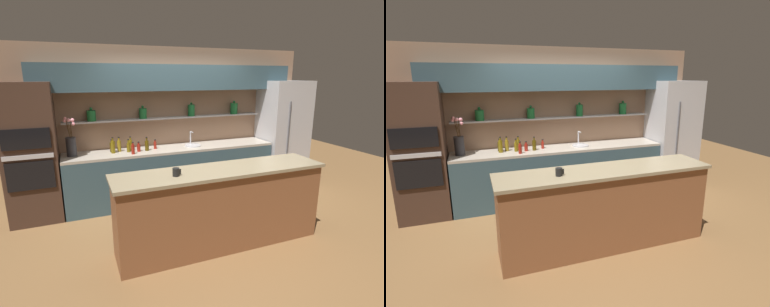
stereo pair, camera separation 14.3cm
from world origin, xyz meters
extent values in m
plane|color=brown|center=(0.00, 0.00, 0.00)|extent=(12.00, 12.00, 0.00)
cube|color=#937056|center=(0.00, 1.60, 1.30)|extent=(5.20, 0.10, 2.60)
cube|color=#B7B7BC|center=(-0.06, 1.46, 1.41)|extent=(3.50, 0.18, 0.02)
cylinder|color=#19602D|center=(-1.35, 1.45, 1.51)|extent=(0.14, 0.14, 0.17)
sphere|color=#19602D|center=(-1.35, 1.45, 1.61)|extent=(0.05, 0.05, 0.05)
cylinder|color=#19602D|center=(-0.53, 1.45, 1.51)|extent=(0.13, 0.13, 0.17)
sphere|color=#19602D|center=(-0.53, 1.45, 1.61)|extent=(0.04, 0.04, 0.04)
cylinder|color=#19602D|center=(0.35, 1.45, 1.52)|extent=(0.12, 0.12, 0.20)
sphere|color=#19602D|center=(0.35, 1.45, 1.64)|extent=(0.04, 0.04, 0.04)
cylinder|color=#19602D|center=(1.22, 1.45, 1.52)|extent=(0.14, 0.14, 0.20)
sphere|color=#19602D|center=(1.22, 1.45, 1.65)|extent=(0.05, 0.05, 0.05)
cube|color=#334C56|center=(0.00, 1.38, 2.09)|extent=(4.42, 0.34, 0.42)
cube|color=#334C56|center=(-0.06, 1.24, 0.44)|extent=(3.60, 0.62, 0.88)
cube|color=#ADA393|center=(-0.06, 1.24, 0.90)|extent=(3.60, 0.62, 0.04)
cube|color=brown|center=(0.00, -0.44, 0.49)|extent=(2.62, 0.55, 0.98)
cube|color=gray|center=(0.00, -0.44, 1.00)|extent=(2.68, 0.61, 0.04)
cube|color=#B7B7BC|center=(2.18, 1.20, 1.02)|extent=(0.84, 0.70, 2.03)
cylinder|color=#4C4C51|center=(2.03, 0.83, 1.12)|extent=(0.02, 0.02, 1.12)
cube|color=#3D281E|center=(-2.24, 1.24, 1.02)|extent=(0.72, 0.62, 2.04)
cube|color=black|center=(-2.24, 0.92, 0.78)|extent=(0.60, 0.02, 0.40)
cube|color=black|center=(-2.24, 0.92, 1.30)|extent=(0.60, 0.02, 0.28)
cube|color=#B7B7BC|center=(-2.24, 0.92, 1.05)|extent=(0.63, 0.02, 0.06)
cylinder|color=#2D2D33|center=(-1.69, 1.28, 1.07)|extent=(0.15, 0.15, 0.29)
cylinder|color=#4C3319|center=(-1.71, 1.26, 1.36)|extent=(0.05, 0.05, 0.29)
sphere|color=pink|center=(-1.74, 1.24, 1.51)|extent=(0.04, 0.04, 0.04)
cylinder|color=#4C3319|center=(-1.67, 1.29, 1.34)|extent=(0.02, 0.03, 0.26)
sphere|color=pink|center=(-1.64, 1.31, 1.47)|extent=(0.06, 0.06, 0.06)
cylinder|color=#4C3319|center=(-1.69, 1.28, 1.35)|extent=(0.04, 0.01, 0.27)
sphere|color=pink|center=(-1.69, 1.24, 1.48)|extent=(0.05, 0.05, 0.05)
cylinder|color=#4C3319|center=(-1.72, 1.27, 1.34)|extent=(0.04, 0.06, 0.25)
sphere|color=pink|center=(-1.75, 1.25, 1.47)|extent=(0.05, 0.05, 0.05)
cylinder|color=#4C3319|center=(-1.67, 1.28, 1.32)|extent=(0.02, 0.05, 0.20)
sphere|color=pink|center=(-1.63, 1.27, 1.42)|extent=(0.05, 0.05, 0.05)
cylinder|color=#B7B7BC|center=(0.29, 1.24, 0.93)|extent=(0.29, 0.29, 0.02)
cylinder|color=#B7B7BC|center=(0.29, 1.35, 1.05)|extent=(0.02, 0.02, 0.22)
cylinder|color=#B7B7BC|center=(0.29, 1.29, 1.16)|extent=(0.02, 0.12, 0.02)
cylinder|color=brown|center=(-0.78, 1.31, 1.01)|extent=(0.06, 0.06, 0.17)
cylinder|color=brown|center=(-0.78, 1.31, 1.12)|extent=(0.03, 0.03, 0.05)
cylinder|color=black|center=(-0.78, 1.31, 1.15)|extent=(0.03, 0.03, 0.01)
cylinder|color=maroon|center=(-0.79, 1.06, 0.99)|extent=(0.05, 0.05, 0.15)
cylinder|color=maroon|center=(-0.79, 1.06, 1.08)|extent=(0.03, 0.03, 0.04)
cylinder|color=black|center=(-0.79, 1.06, 1.11)|extent=(0.03, 0.03, 0.01)
cylinder|color=maroon|center=(-0.68, 1.19, 0.98)|extent=(0.06, 0.06, 0.11)
cylinder|color=maroon|center=(-0.68, 1.19, 1.05)|extent=(0.03, 0.03, 0.04)
cylinder|color=black|center=(-0.68, 1.19, 1.08)|extent=(0.03, 0.03, 0.01)
cylinder|color=brown|center=(-1.08, 1.24, 1.02)|extent=(0.07, 0.07, 0.19)
cylinder|color=brown|center=(-1.08, 1.24, 1.14)|extent=(0.03, 0.03, 0.05)
cylinder|color=black|center=(-1.08, 1.24, 1.17)|extent=(0.03, 0.03, 0.01)
cylinder|color=olive|center=(-0.97, 1.31, 1.01)|extent=(0.06, 0.06, 0.18)
cylinder|color=olive|center=(-0.97, 1.31, 1.12)|extent=(0.03, 0.03, 0.05)
cylinder|color=black|center=(-0.97, 1.31, 1.15)|extent=(0.03, 0.03, 0.01)
cylinder|color=maroon|center=(-0.38, 1.28, 0.98)|extent=(0.05, 0.05, 0.11)
cylinder|color=maroon|center=(-0.38, 1.28, 1.05)|extent=(0.03, 0.03, 0.04)
cylinder|color=black|center=(-0.38, 1.28, 1.07)|extent=(0.03, 0.03, 0.01)
cylinder|color=#47380A|center=(-0.54, 1.20, 1.00)|extent=(0.07, 0.07, 0.17)
cylinder|color=#47380A|center=(-0.54, 1.20, 1.11)|extent=(0.03, 0.03, 0.05)
cylinder|color=black|center=(-0.54, 1.20, 1.14)|extent=(0.03, 0.03, 0.01)
cylinder|color=#47380A|center=(-1.08, 1.33, 0.99)|extent=(0.07, 0.07, 0.15)
cylinder|color=#47380A|center=(-1.08, 1.33, 1.09)|extent=(0.03, 0.03, 0.05)
cylinder|color=black|center=(-1.08, 1.33, 1.12)|extent=(0.03, 0.03, 0.01)
cylinder|color=brown|center=(-0.84, 1.22, 0.99)|extent=(0.06, 0.06, 0.15)
cylinder|color=brown|center=(-0.84, 1.22, 1.09)|extent=(0.03, 0.03, 0.05)
cylinder|color=black|center=(-0.84, 1.22, 1.12)|extent=(0.03, 0.03, 0.01)
cylinder|color=black|center=(-0.60, -0.49, 1.07)|extent=(0.08, 0.08, 0.09)
cube|color=black|center=(-0.55, -0.49, 1.07)|extent=(0.02, 0.01, 0.06)
camera|label=1|loc=(-1.62, -3.54, 2.11)|focal=28.00mm
camera|label=2|loc=(-1.49, -3.59, 2.11)|focal=28.00mm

